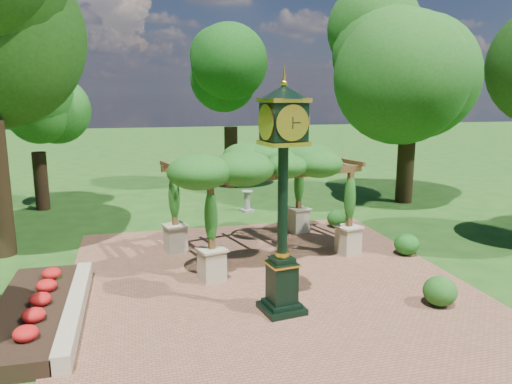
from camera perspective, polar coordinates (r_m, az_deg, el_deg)
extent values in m
plane|color=#1E4714|center=(11.95, 2.94, -12.75)|extent=(120.00, 120.00, 0.00)
cube|color=brown|center=(12.83, 1.63, -10.90)|extent=(10.00, 12.00, 0.04)
cube|color=#C6B793|center=(11.98, -19.93, -12.36)|extent=(0.35, 5.00, 0.40)
cube|color=red|center=(12.13, -24.25, -12.51)|extent=(1.50, 5.00, 0.36)
cube|color=black|center=(11.53, 2.94, -13.10)|extent=(1.02, 1.02, 0.13)
cube|color=black|center=(11.30, 2.97, -10.33)|extent=(0.64, 0.64, 1.00)
cube|color=gold|center=(11.14, 3.00, -8.20)|extent=(0.72, 0.72, 0.04)
cylinder|color=black|center=(10.74, 3.08, -0.91)|extent=(0.26, 0.26, 2.56)
cube|color=black|center=(10.51, 3.17, 8.02)|extent=(0.89, 0.89, 0.78)
cylinder|color=white|center=(10.15, 4.18, 7.89)|extent=(0.66, 0.14, 0.67)
cone|color=black|center=(10.49, 3.21, 11.36)|extent=(1.15, 1.15, 0.28)
sphere|color=gold|center=(10.49, 3.22, 12.27)|extent=(0.16, 0.16, 0.16)
cube|color=tan|center=(13.17, -5.06, -8.34)|extent=(0.72, 0.72, 0.82)
cube|color=brown|center=(12.79, -5.16, -2.89)|extent=(0.18, 0.18, 1.68)
cube|color=tan|center=(15.47, 10.51, -5.46)|extent=(0.72, 0.72, 0.82)
cube|color=brown|center=(15.15, 10.68, -0.78)|extent=(0.18, 0.18, 1.68)
cube|color=tan|center=(15.57, -9.18, -5.30)|extent=(0.72, 0.72, 0.82)
cube|color=brown|center=(15.25, -9.33, -0.65)|extent=(0.18, 0.18, 1.68)
cube|color=tan|center=(17.56, 4.86, -3.27)|extent=(0.72, 0.72, 0.82)
cube|color=brown|center=(17.28, 4.93, 0.88)|extent=(0.18, 0.18, 1.68)
cube|color=brown|center=(13.66, 3.48, 1.96)|extent=(5.10, 1.51, 0.20)
cube|color=brown|center=(15.99, -1.78, 3.36)|extent=(5.10, 1.51, 0.20)
ellipsoid|color=#1D5317|center=(14.77, 0.65, 3.66)|extent=(5.93, 4.53, 0.91)
cube|color=gray|center=(20.74, -1.03, -2.09)|extent=(0.61, 0.61, 0.09)
cylinder|color=gray|center=(20.65, -1.03, -1.03)|extent=(0.31, 0.31, 0.78)
cylinder|color=gray|center=(20.56, -1.03, 0.08)|extent=(0.58, 0.58, 0.04)
ellipsoid|color=#1F5618|center=(12.43, 20.28, -10.57)|extent=(0.97, 0.97, 0.69)
ellipsoid|color=#1A5A19|center=(15.79, 16.83, -5.70)|extent=(0.89, 0.89, 0.67)
ellipsoid|color=#1F5B1A|center=(18.36, 9.25, -2.99)|extent=(0.93, 0.93, 0.65)
cylinder|color=black|center=(22.66, -23.36, 1.16)|extent=(0.57, 0.57, 2.44)
ellipsoid|color=#1D5518|center=(22.37, -24.00, 9.09)|extent=(3.08, 3.08, 3.84)
cylinder|color=black|center=(25.70, -2.86, 3.98)|extent=(0.68, 0.68, 3.13)
ellipsoid|color=#134310|center=(25.49, -2.95, 13.00)|extent=(3.41, 3.41, 4.94)
cylinder|color=black|center=(23.16, 16.73, 3.35)|extent=(0.75, 0.75, 3.66)
ellipsoid|color=#1E5017|center=(23.01, 17.43, 15.08)|extent=(5.16, 5.16, 5.79)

